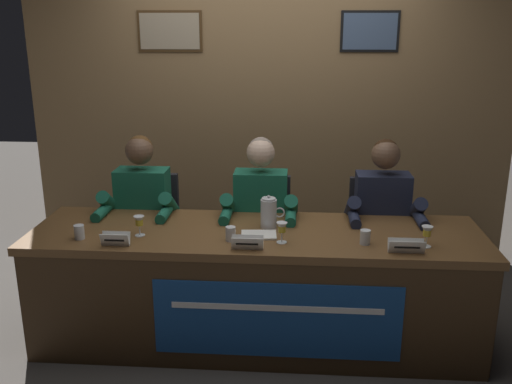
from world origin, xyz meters
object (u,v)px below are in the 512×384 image
at_px(water_cup_right, 365,238).
at_px(water_pitcher_central, 269,213).
at_px(water_cup_left, 79,233).
at_px(chair_center, 262,242).
at_px(conference_table, 255,274).
at_px(panelist_right, 383,217).
at_px(panelist_left, 140,212).
at_px(juice_glass_center, 282,229).
at_px(document_stack_center, 259,235).
at_px(juice_glass_left, 139,222).
at_px(chair_left, 150,239).
at_px(nameplate_right, 407,246).
at_px(nameplate_center, 247,243).
at_px(water_cup_center, 231,234).
at_px(juice_glass_right, 427,233).
at_px(nameplate_left, 115,239).
at_px(chair_right, 377,245).
at_px(panelist_center, 260,214).

bearing_deg(water_cup_right, water_pitcher_central, 157.33).
relative_size(water_cup_left, chair_center, 0.09).
bearing_deg(conference_table, panelist_right, 29.89).
bearing_deg(panelist_left, juice_glass_center, -29.01).
bearing_deg(document_stack_center, panelist_right, 29.29).
height_order(juice_glass_left, document_stack_center, juice_glass_left).
bearing_deg(chair_left, panelist_right, -6.91).
xyz_separation_m(panelist_right, nameplate_right, (0.03, -0.65, 0.06)).
height_order(chair_center, document_stack_center, chair_center).
distance_m(panelist_left, water_pitcher_central, 0.95).
bearing_deg(panelist_left, conference_table, -29.70).
height_order(nameplate_center, nameplate_right, same).
bearing_deg(conference_table, water_cup_left, -174.43).
xyz_separation_m(nameplate_center, nameplate_right, (0.88, 0.01, 0.00)).
distance_m(conference_table, nameplate_center, 0.34).
distance_m(water_cup_center, nameplate_right, 1.00).
bearing_deg(water_cup_right, nameplate_center, -168.89).
bearing_deg(juice_glass_right, nameplate_center, -173.50).
xyz_separation_m(nameplate_right, water_cup_right, (-0.21, 0.12, -0.00)).
bearing_deg(juice_glass_left, document_stack_center, 3.80).
relative_size(juice_glass_center, document_stack_center, 0.56).
distance_m(juice_glass_center, panelist_right, 0.87).
bearing_deg(nameplate_right, panelist_left, 158.80).
relative_size(panelist_left, nameplate_left, 7.54).
bearing_deg(chair_center, conference_table, -89.74).
height_order(conference_table, juice_glass_right, juice_glass_right).
bearing_deg(juice_glass_left, chair_right, 24.72).
bearing_deg(water_cup_right, panelist_left, 160.00).
xyz_separation_m(panelist_left, juice_glass_left, (0.13, -0.50, 0.11)).
height_order(juice_glass_left, juice_glass_center, same).
height_order(conference_table, water_cup_center, water_cup_center).
bearing_deg(water_cup_center, juice_glass_center, -1.99).
distance_m(chair_left, chair_right, 1.65).
distance_m(nameplate_left, water_cup_left, 0.26).
xyz_separation_m(nameplate_left, juice_glass_left, (0.10, 0.17, 0.05)).
distance_m(conference_table, nameplate_right, 0.92).
distance_m(nameplate_left, water_cup_center, 0.66).
bearing_deg(chair_left, water_pitcher_central, -28.91).
distance_m(conference_table, water_pitcher_central, 0.39).
xyz_separation_m(juice_glass_right, water_pitcher_central, (-0.91, 0.25, 0.01)).
bearing_deg(document_stack_center, water_cup_center, -151.31).
relative_size(panelist_right, juice_glass_right, 9.98).
bearing_deg(juice_glass_center, panelist_center, 106.55).
distance_m(panelist_left, panelist_center, 0.82).
height_order(panelist_right, juice_glass_right, panelist_right).
height_order(nameplate_right, document_stack_center, nameplate_right).
bearing_deg(nameplate_center, water_cup_left, 174.71).
xyz_separation_m(chair_center, document_stack_center, (0.02, -0.65, 0.30)).
distance_m(nameplate_center, document_stack_center, 0.22).
height_order(juice_glass_center, water_pitcher_central, water_pitcher_central).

